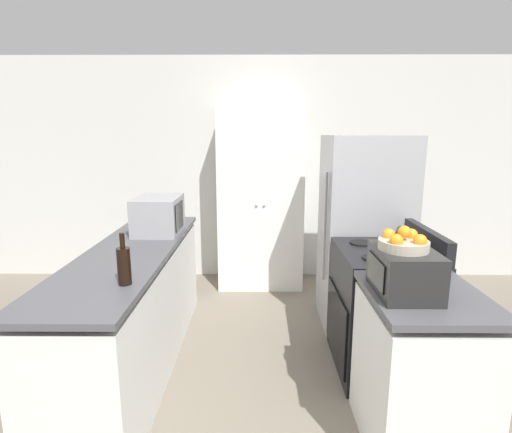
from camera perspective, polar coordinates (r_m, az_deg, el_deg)
name	(u,v)px	position (r m, az deg, el deg)	size (l,w,h in m)	color
wall_back	(257,170)	(4.80, 0.13, 6.60)	(7.00, 0.06, 2.60)	silver
counter_left	(134,310)	(3.20, -17.06, -12.70)	(0.60, 2.29, 0.91)	silver
counter_right	(419,374)	(2.53, 22.28, -20.06)	(0.60, 0.72, 0.91)	silver
pantry_cabinet	(261,201)	(4.52, 0.65, 2.26)	(0.94, 0.56, 1.97)	white
stove	(381,309)	(3.17, 17.47, -12.51)	(0.66, 0.78, 1.07)	black
refrigerator	(364,232)	(3.76, 15.13, -2.11)	(0.76, 0.69, 1.72)	#A3A3A8
microwave	(158,215)	(3.44, -13.76, 0.21)	(0.37, 0.47, 0.30)	#939399
wine_bottle	(124,265)	(2.34, -18.34, -6.57)	(0.08, 0.08, 0.30)	black
toaster_oven	(404,271)	(2.24, 20.40, -7.37)	(0.30, 0.40, 0.24)	black
fruit_bowl	(404,242)	(2.19, 20.34, -3.47)	(0.25, 0.25, 0.13)	#B2A893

